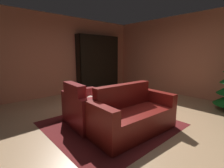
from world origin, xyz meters
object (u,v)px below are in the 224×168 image
at_px(couch_red, 132,116).
at_px(book_stack_on_table, 109,101).
at_px(bookshelf_unit, 101,63).
at_px(bottle_on_table, 120,99).
at_px(coffee_table, 112,104).
at_px(armchair_red, 87,109).

bearing_deg(couch_red, book_stack_on_table, -179.55).
relative_size(bookshelf_unit, bottle_on_table, 8.61).
xyz_separation_m(book_stack_on_table, bottle_on_table, (0.21, 0.12, 0.06)).
bearing_deg(bookshelf_unit, couch_red, -29.49).
distance_m(book_stack_on_table, bottle_on_table, 0.25).
bearing_deg(coffee_table, bottle_on_table, 16.48).
relative_size(bookshelf_unit, book_stack_on_table, 10.16).
bearing_deg(bottle_on_table, armchair_red, -124.36).
distance_m(bookshelf_unit, couch_red, 3.98).
distance_m(couch_red, bottle_on_table, 0.51).
distance_m(bookshelf_unit, armchair_red, 3.57).
bearing_deg(bookshelf_unit, armchair_red, -42.86).
bearing_deg(coffee_table, bookshelf_unit, 145.93).
xyz_separation_m(coffee_table, book_stack_on_table, (-0.03, -0.06, 0.08)).
bearing_deg(bottle_on_table, book_stack_on_table, -151.22).
relative_size(couch_red, book_stack_on_table, 7.90).
bearing_deg(armchair_red, bookshelf_unit, 137.14).
distance_m(armchair_red, coffee_table, 0.55).
height_order(bookshelf_unit, coffee_table, bookshelf_unit).
relative_size(book_stack_on_table, bottle_on_table, 0.85).
distance_m(coffee_table, bottle_on_table, 0.24).
bearing_deg(bookshelf_unit, bottle_on_table, -31.56).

